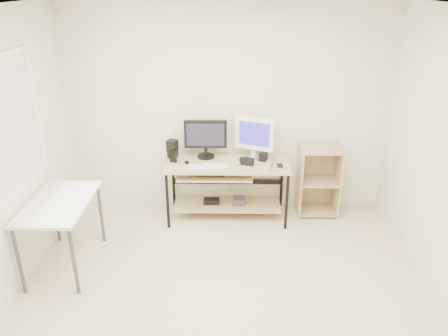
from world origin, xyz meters
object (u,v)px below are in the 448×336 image
at_px(black_monitor, 206,136).
at_px(audio_controller, 174,156).
at_px(shelf_unit, 318,179).
at_px(desk, 225,178).
at_px(side_table, 59,209).
at_px(white_imac, 254,135).

bearing_deg(black_monitor, audio_controller, -158.60).
distance_m(shelf_unit, audio_controller, 1.85).
distance_m(desk, side_table, 1.97).
bearing_deg(audio_controller, shelf_unit, 17.50).
distance_m(desk, black_monitor, 0.56).
bearing_deg(shelf_unit, audio_controller, -174.67).
xyz_separation_m(desk, audio_controller, (-0.63, -0.01, 0.29)).
height_order(black_monitor, white_imac, white_imac).
relative_size(side_table, shelf_unit, 1.11).
bearing_deg(shelf_unit, black_monitor, -179.63).
height_order(desk, white_imac, white_imac).
bearing_deg(white_imac, shelf_unit, 23.60).
bearing_deg(shelf_unit, side_table, -156.67).
height_order(desk, audio_controller, audio_controller).
bearing_deg(side_table, desk, 32.65).
bearing_deg(audio_controller, side_table, -122.18).
relative_size(desk, black_monitor, 2.86).
distance_m(desk, white_imac, 0.64).
xyz_separation_m(side_table, white_imac, (2.00, 1.21, 0.38)).
bearing_deg(desk, audio_controller, -179.30).
distance_m(side_table, black_monitor, 1.89).
distance_m(side_table, audio_controller, 1.48).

